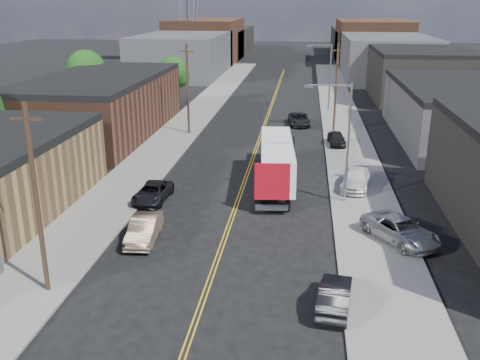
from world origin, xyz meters
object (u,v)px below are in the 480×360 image
(semi_truck, at_px, (278,157))
(car_right_lot_b, at_px, (356,179))
(car_right_oncoming, at_px, (335,296))
(car_right_lot_c, at_px, (337,138))
(car_left_b, at_px, (144,229))
(car_left_c, at_px, (153,193))
(car_right_lot_a, at_px, (400,230))
(car_ahead_truck, at_px, (299,119))

(semi_truck, height_order, car_right_lot_b, semi_truck)
(semi_truck, height_order, car_right_oncoming, semi_truck)
(car_right_lot_c, bearing_deg, car_left_b, -123.69)
(car_left_c, distance_m, car_right_lot_b, 16.11)
(semi_truck, distance_m, car_right_lot_c, 13.64)
(car_left_b, height_order, car_left_c, car_left_b)
(car_right_oncoming, bearing_deg, car_right_lot_a, -111.34)
(car_left_b, xyz_separation_m, car_right_lot_a, (16.00, 1.53, 0.14))
(car_right_oncoming, distance_m, car_right_lot_a, 9.18)
(car_right_lot_a, bearing_deg, car_right_oncoming, -152.47)
(semi_truck, xyz_separation_m, car_left_b, (-7.73, -12.45, -1.40))
(car_right_oncoming, height_order, car_right_lot_b, car_right_lot_b)
(car_right_lot_b, bearing_deg, car_left_b, -130.71)
(car_right_lot_c, height_order, car_ahead_truck, car_right_lot_c)
(car_left_c, xyz_separation_m, car_right_lot_b, (15.47, 4.49, 0.22))
(car_right_lot_b, bearing_deg, car_left_c, -153.55)
(car_right_oncoming, relative_size, car_right_lot_b, 0.85)
(car_right_lot_c, bearing_deg, car_left_c, -134.85)
(car_right_lot_b, distance_m, car_ahead_truck, 23.35)
(semi_truck, relative_size, car_right_lot_a, 2.69)
(car_right_lot_c, bearing_deg, semi_truck, -119.51)
(car_left_b, xyz_separation_m, car_right_lot_b, (14.07, 11.41, 0.12))
(car_right_lot_b, bearing_deg, car_ahead_truck, 112.43)
(car_left_b, bearing_deg, car_right_lot_b, 35.02)
(car_left_b, bearing_deg, car_right_oncoming, -33.37)
(car_right_oncoming, relative_size, car_ahead_truck, 0.82)
(semi_truck, relative_size, car_ahead_truck, 2.83)
(car_left_b, relative_size, car_right_oncoming, 1.09)
(car_right_lot_a, bearing_deg, semi_truck, 93.34)
(car_left_b, bearing_deg, car_left_c, 97.42)
(semi_truck, xyz_separation_m, car_right_lot_a, (8.27, -10.92, -1.25))
(car_right_oncoming, bearing_deg, car_right_lot_c, -85.60)
(semi_truck, bearing_deg, car_right_lot_a, -57.36)
(car_left_b, xyz_separation_m, car_ahead_truck, (9.15, 34.24, -0.04))
(semi_truck, relative_size, car_right_lot_b, 2.90)
(semi_truck, xyz_separation_m, car_right_lot_b, (6.35, -1.03, -1.28))
(car_left_c, bearing_deg, car_right_lot_a, -15.12)
(car_left_b, height_order, car_right_lot_c, car_left_b)
(car_right_lot_c, bearing_deg, car_ahead_truck, 107.66)
(semi_truck, xyz_separation_m, car_ahead_truck, (1.42, 21.79, -1.44))
(car_right_oncoming, bearing_deg, car_right_lot_b, -90.54)
(car_ahead_truck, bearing_deg, semi_truck, -99.71)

